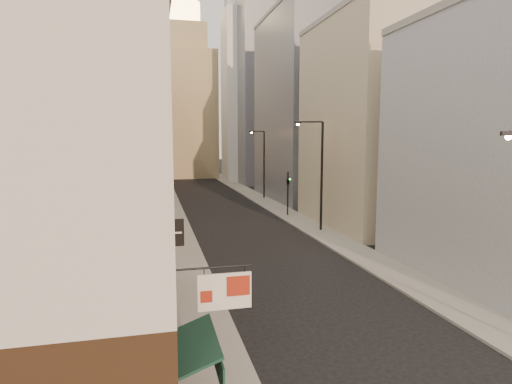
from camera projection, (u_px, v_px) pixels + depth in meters
name	position (u px, v px, depth m)	size (l,w,h in m)	color
sidewalk_left	(167.00, 198.00, 63.23)	(3.00, 140.00, 0.15)	gray
sidewalk_right	(252.00, 195.00, 66.27)	(3.00, 140.00, 0.15)	gray
near_building_left	(89.00, 204.00, 17.09)	(8.30, 23.04, 12.30)	brown
left_bldg_beige	(105.00, 147.00, 33.01)	(8.00, 12.00, 16.00)	tan
left_bldg_grey	(119.00, 127.00, 48.20)	(8.00, 16.00, 20.00)	gray
left_bldg_tan	(128.00, 140.00, 65.74)	(8.00, 18.00, 17.00)	#8E7D5A
left_bldg_wingrid	(133.00, 122.00, 84.61)	(8.00, 20.00, 24.00)	gray
right_bldg_grey	(510.00, 150.00, 25.12)	(8.00, 16.00, 16.00)	gray
right_bldg_beige	(364.00, 125.00, 42.24)	(8.00, 16.00, 20.00)	tan
right_bldg_wingrid	(298.00, 109.00, 61.16)	(8.00, 20.00, 26.00)	gray
highrise	(281.00, 56.00, 88.03)	(21.00, 23.00, 51.20)	gray
clock_tower	(184.00, 100.00, 98.07)	(14.00, 14.00, 44.90)	#8E7D5A
white_tower	(243.00, 90.00, 87.02)	(8.00, 8.00, 41.50)	silver
streetlamp_mid	(319.00, 169.00, 39.70)	(2.53, 1.25, 10.29)	black
streetlamp_far	(263.00, 160.00, 61.77)	(2.48, 1.04, 9.84)	black
traffic_light_left	(172.00, 182.00, 51.18)	(0.59, 0.52, 5.00)	black
traffic_light_right	(288.00, 183.00, 47.70)	(0.70, 0.70, 5.00)	black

